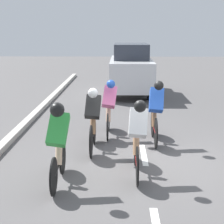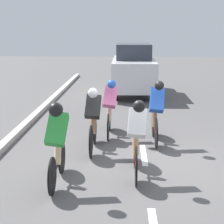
# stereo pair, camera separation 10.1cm
# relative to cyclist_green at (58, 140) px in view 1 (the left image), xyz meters

# --- Properties ---
(ground_plane) EXTENTS (60.00, 60.00, 0.00)m
(ground_plane) POSITION_rel_cyclist_green_xyz_m (-1.57, -1.28, -0.82)
(ground_plane) COLOR #565454
(lane_stripe_mid) EXTENTS (0.12, 1.40, 0.01)m
(lane_stripe_mid) POSITION_rel_cyclist_green_xyz_m (-1.57, -1.69, -0.82)
(lane_stripe_mid) COLOR white
(lane_stripe_mid) RESTS_ON ground
(lane_stripe_far) EXTENTS (0.12, 1.40, 0.01)m
(lane_stripe_far) POSITION_rel_cyclist_green_xyz_m (-1.57, -4.89, -0.82)
(lane_stripe_far) COLOR white
(lane_stripe_far) RESTS_ON ground
(cyclist_green) EXTENTS (0.39, 1.59, 1.53)m
(cyclist_green) POSITION_rel_cyclist_green_xyz_m (0.00, 0.00, 0.00)
(cyclist_green) COLOR black
(cyclist_green) RESTS_ON ground
(cyclist_pink) EXTENTS (0.40, 1.65, 1.48)m
(cyclist_pink) POSITION_rel_cyclist_green_xyz_m (-0.77, -3.11, -0.06)
(cyclist_pink) COLOR black
(cyclist_pink) RESTS_ON ground
(cyclist_white) EXTENTS (0.36, 1.72, 1.48)m
(cyclist_white) POSITION_rel_cyclist_green_xyz_m (-1.37, -0.49, -0.05)
(cyclist_white) COLOR black
(cyclist_white) RESTS_ON ground
(cyclist_black) EXTENTS (0.36, 1.71, 1.47)m
(cyclist_black) POSITION_rel_cyclist_green_xyz_m (-0.46, -1.88, -0.06)
(cyclist_black) COLOR black
(cyclist_black) RESTS_ON ground
(cyclist_blue) EXTENTS (0.37, 1.66, 1.54)m
(cyclist_blue) POSITION_rel_cyclist_green_xyz_m (-1.89, -2.56, -0.02)
(cyclist_blue) COLOR black
(cyclist_blue) RESTS_ON ground
(support_car) EXTENTS (1.70, 4.41, 2.08)m
(support_car) POSITION_rel_cyclist_green_xyz_m (-1.49, -9.58, 0.22)
(support_car) COLOR black
(support_car) RESTS_ON ground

